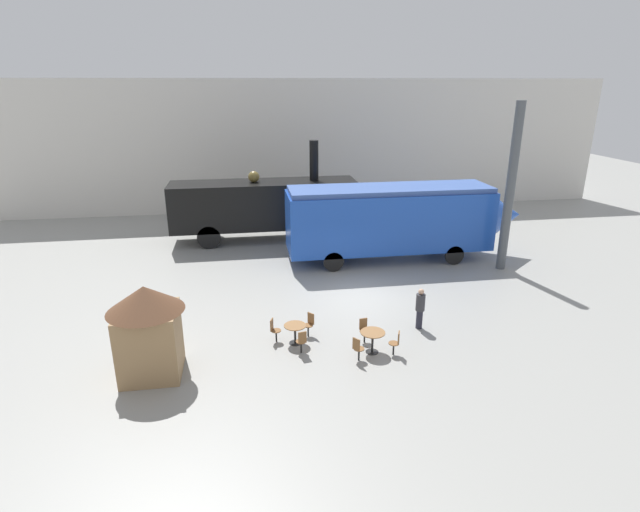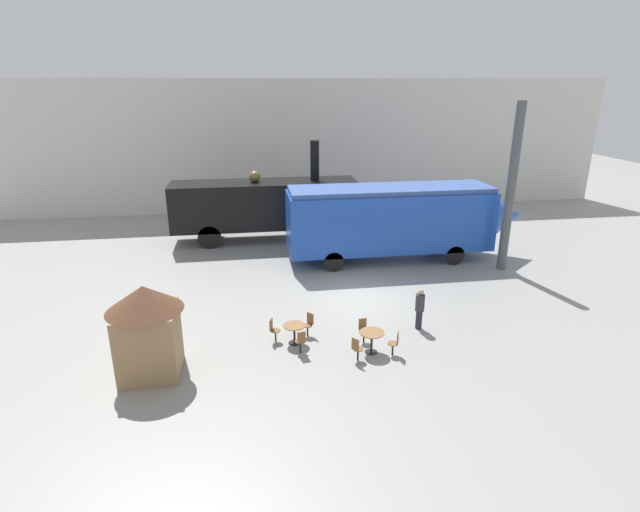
{
  "view_description": "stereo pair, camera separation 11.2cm",
  "coord_description": "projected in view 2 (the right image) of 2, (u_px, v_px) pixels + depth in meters",
  "views": [
    {
      "loc": [
        -4.73,
        -19.25,
        8.79
      ],
      "look_at": [
        -1.51,
        1.0,
        1.6
      ],
      "focal_mm": 28.0,
      "sensor_mm": 36.0,
      "label": 1
    },
    {
      "loc": [
        -4.62,
        -19.26,
        8.79
      ],
      "look_at": [
        -1.51,
        1.0,
        1.6
      ],
      "focal_mm": 28.0,
      "sensor_mm": 36.0,
      "label": 2
    }
  ],
  "objects": [
    {
      "name": "ground_plane",
      "position": [
        358.0,
        297.0,
        21.54
      ],
      "size": [
        80.0,
        80.0,
        0.0
      ],
      "primitive_type": "plane",
      "color": "gray"
    },
    {
      "name": "backdrop_wall",
      "position": [
        309.0,
        146.0,
        34.94
      ],
      "size": [
        44.0,
        0.15,
        9.0
      ],
      "color": "silver",
      "rests_on": "ground_plane"
    },
    {
      "name": "steam_locomotive",
      "position": [
        265.0,
        204.0,
        28.62
      ],
      "size": [
        10.54,
        2.56,
        5.68
      ],
      "color": "black",
      "rests_on": "ground_plane"
    },
    {
      "name": "streamlined_locomotive",
      "position": [
        405.0,
        218.0,
        25.48
      ],
      "size": [
        12.35,
        2.8,
        3.83
      ],
      "color": "blue",
      "rests_on": "ground_plane"
    },
    {
      "name": "cafe_table_near",
      "position": [
        372.0,
        337.0,
        16.92
      ],
      "size": [
        0.85,
        0.85,
        0.77
      ],
      "color": "black",
      "rests_on": "ground_plane"
    },
    {
      "name": "cafe_table_mid",
      "position": [
        294.0,
        329.0,
        17.53
      ],
      "size": [
        0.78,
        0.78,
        0.71
      ],
      "color": "black",
      "rests_on": "ground_plane"
    },
    {
      "name": "cafe_chair_0",
      "position": [
        395.0,
        342.0,
        16.77
      ],
      "size": [
        0.39,
        0.38,
        0.87
      ],
      "rotation": [
        0.0,
        0.0,
        9.03
      ],
      "color": "black",
      "rests_on": "ground_plane"
    },
    {
      "name": "cafe_chair_1",
      "position": [
        363.0,
        329.0,
        17.67
      ],
      "size": [
        0.36,
        0.37,
        0.87
      ],
      "rotation": [
        0.0,
        0.0,
        11.13
      ],
      "color": "black",
      "rests_on": "ground_plane"
    },
    {
      "name": "cafe_chair_2",
      "position": [
        357.0,
        348.0,
        16.41
      ],
      "size": [
        0.4,
        0.4,
        0.87
      ],
      "rotation": [
        0.0,
        0.0,
        13.22
      ],
      "color": "black",
      "rests_on": "ground_plane"
    },
    {
      "name": "cafe_chair_3",
      "position": [
        273.0,
        329.0,
        17.68
      ],
      "size": [
        0.39,
        0.37,
        0.87
      ],
      "rotation": [
        0.0,
        0.0,
        5.95
      ],
      "color": "black",
      "rests_on": "ground_plane"
    },
    {
      "name": "cafe_chair_4",
      "position": [
        301.0,
        340.0,
        16.87
      ],
      "size": [
        0.36,
        0.38,
        0.87
      ],
      "rotation": [
        0.0,
        0.0,
        8.04
      ],
      "color": "black",
      "rests_on": "ground_plane"
    },
    {
      "name": "cafe_chair_5",
      "position": [
        309.0,
        323.0,
        18.09
      ],
      "size": [
        0.41,
        0.4,
        0.87
      ],
      "rotation": [
        0.0,
        0.0,
        10.13
      ],
      "color": "black",
      "rests_on": "ground_plane"
    },
    {
      "name": "visitor_person",
      "position": [
        420.0,
        307.0,
        18.5
      ],
      "size": [
        0.34,
        0.34,
        1.6
      ],
      "color": "#262633",
      "rests_on": "ground_plane"
    },
    {
      "name": "ticket_kiosk",
      "position": [
        147.0,
        326.0,
        15.37
      ],
      "size": [
        2.34,
        2.34,
        3.0
      ],
      "color": "#99754C",
      "rests_on": "ground_plane"
    },
    {
      "name": "support_pillar",
      "position": [
        511.0,
        189.0,
        23.47
      ],
      "size": [
        0.44,
        0.44,
        8.0
      ],
      "color": "#4C5156",
      "rests_on": "ground_plane"
    }
  ]
}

